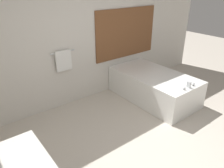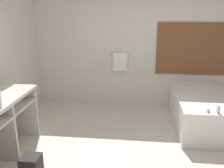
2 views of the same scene
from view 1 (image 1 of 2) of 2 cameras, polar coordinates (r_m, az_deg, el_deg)
ground_plane at (r=3.48m, az=10.90°, el=-18.19°), size 16.00×16.00×0.00m
wall_back_with_blinds at (r=4.43m, az=-9.36°, el=11.70°), size 7.40×0.13×2.70m
bathtub at (r=4.82m, az=10.78°, el=-0.22°), size 1.02×1.87×0.70m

